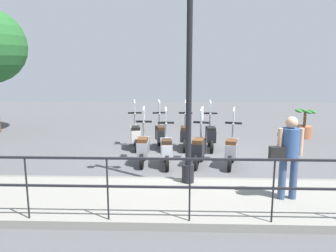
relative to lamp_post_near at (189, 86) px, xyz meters
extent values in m
plane|color=#4C4C4F|center=(2.40, 0.02, -2.23)|extent=(28.00, 28.00, 0.00)
cube|color=gray|center=(-0.80, 0.02, -2.16)|extent=(2.20, 20.00, 0.15)
cube|color=slate|center=(0.25, 0.02, -2.16)|extent=(0.10, 20.00, 0.15)
cube|color=black|center=(-1.80, 0.02, -1.03)|extent=(0.04, 16.00, 0.04)
cube|color=black|center=(-1.80, 0.02, -1.51)|extent=(0.04, 16.00, 0.04)
cylinder|color=black|center=(-1.80, -1.31, -1.56)|extent=(0.03, 0.03, 1.05)
cylinder|color=black|center=(-1.80, 0.02, -1.56)|extent=(0.03, 0.03, 1.05)
cylinder|color=black|center=(-1.80, 1.36, -1.56)|extent=(0.03, 0.03, 1.05)
cylinder|color=black|center=(-1.80, 2.69, -1.56)|extent=(0.03, 0.03, 1.05)
cylinder|color=black|center=(0.00, 0.00, -1.88)|extent=(0.26, 0.26, 0.40)
cylinder|color=black|center=(0.00, 0.00, 0.19)|extent=(0.12, 0.12, 4.55)
cylinder|color=#384C70|center=(-0.82, -1.97, -1.67)|extent=(0.14, 0.14, 0.82)
cylinder|color=#384C70|center=(-0.84, -1.76, -1.67)|extent=(0.14, 0.14, 0.82)
cylinder|color=#335184|center=(-0.83, -1.86, -0.99)|extent=(0.35, 0.35, 0.55)
sphere|color=tan|center=(-0.83, -1.86, -0.60)|extent=(0.22, 0.22, 0.22)
cylinder|color=tan|center=(-0.81, -2.06, -0.97)|extent=(0.09, 0.09, 0.52)
cylinder|color=tan|center=(-0.85, -1.67, -0.97)|extent=(0.09, 0.09, 0.52)
cube|color=black|center=(-0.90, -1.61, -1.16)|extent=(0.17, 0.29, 0.24)
cylinder|color=#9E5B3D|center=(5.17, -4.40, -2.01)|extent=(0.56, 0.56, 0.45)
cylinder|color=brown|center=(5.17, -4.40, -1.53)|extent=(0.10, 0.10, 0.50)
ellipsoid|color=#2D6B2D|center=(5.42, -4.40, -1.23)|extent=(0.56, 0.16, 0.10)
ellipsoid|color=#2D6B2D|center=(4.92, -4.40, -1.23)|extent=(0.56, 0.16, 0.10)
ellipsoid|color=#2D6B2D|center=(5.17, -4.15, -1.23)|extent=(0.56, 0.16, 0.10)
ellipsoid|color=#2D6B2D|center=(5.17, -4.65, -1.23)|extent=(0.56, 0.16, 0.10)
ellipsoid|color=#2D6B2D|center=(5.35, -4.22, -1.23)|extent=(0.56, 0.16, 0.10)
ellipsoid|color=#2D6B2D|center=(4.99, -4.58, -1.23)|extent=(0.56, 0.16, 0.10)
cylinder|color=black|center=(2.02, -1.29, -2.03)|extent=(0.41, 0.18, 0.40)
cylinder|color=black|center=(1.21, -1.09, -2.03)|extent=(0.41, 0.18, 0.40)
cube|color=gray|center=(1.53, -1.17, -1.75)|extent=(0.65, 0.42, 0.36)
cube|color=gray|center=(1.82, -1.24, -1.73)|extent=(0.19, 0.32, 0.44)
cube|color=#4C2D19|center=(1.47, -1.15, -1.52)|extent=(0.45, 0.35, 0.10)
cylinder|color=gray|center=(1.87, -1.26, -1.38)|extent=(0.19, 0.11, 0.55)
cube|color=black|center=(1.87, -1.26, -1.10)|extent=(0.17, 0.44, 0.05)
cube|color=silver|center=(1.93, -1.27, -0.90)|extent=(0.38, 0.12, 0.42)
cylinder|color=black|center=(2.09, -0.44, -2.03)|extent=(0.41, 0.18, 0.40)
cylinder|color=black|center=(1.28, -0.24, -2.03)|extent=(0.41, 0.18, 0.40)
cube|color=black|center=(1.60, -0.32, -1.75)|extent=(0.65, 0.42, 0.36)
cube|color=black|center=(1.88, -0.39, -1.73)|extent=(0.19, 0.32, 0.44)
cube|color=#4C2D19|center=(1.53, -0.31, -1.52)|extent=(0.45, 0.35, 0.10)
cylinder|color=gray|center=(1.94, -0.41, -1.38)|extent=(0.19, 0.11, 0.55)
cube|color=black|center=(1.94, -0.41, -1.10)|extent=(0.17, 0.44, 0.05)
cube|color=silver|center=(2.00, -0.42, -0.90)|extent=(0.38, 0.12, 0.42)
cylinder|color=black|center=(2.01, 0.57, -2.03)|extent=(0.41, 0.11, 0.40)
cylinder|color=black|center=(1.18, 0.50, -2.03)|extent=(0.41, 0.11, 0.40)
cube|color=#B7BCC6|center=(1.51, 0.52, -1.75)|extent=(0.62, 0.33, 0.36)
cube|color=#B7BCC6|center=(1.80, 0.55, -1.73)|extent=(0.14, 0.31, 0.44)
cube|color=black|center=(1.44, 0.52, -1.52)|extent=(0.42, 0.29, 0.10)
cylinder|color=gray|center=(1.86, 0.55, -1.38)|extent=(0.19, 0.09, 0.55)
cube|color=black|center=(1.86, 0.55, -1.10)|extent=(0.10, 0.44, 0.05)
cube|color=silver|center=(1.92, 0.56, -0.90)|extent=(0.39, 0.06, 0.42)
cylinder|color=black|center=(2.17, 1.17, -2.03)|extent=(0.40, 0.08, 0.40)
cylinder|color=black|center=(1.34, 1.16, -2.03)|extent=(0.40, 0.08, 0.40)
cube|color=gray|center=(1.67, 1.16, -1.75)|extent=(0.60, 0.29, 0.36)
cube|color=gray|center=(1.96, 1.17, -1.73)|extent=(0.12, 0.30, 0.44)
cube|color=#4C2D19|center=(1.60, 1.16, -1.52)|extent=(0.40, 0.26, 0.10)
cylinder|color=gray|center=(2.02, 1.17, -1.38)|extent=(0.18, 0.07, 0.55)
cube|color=black|center=(2.02, 1.17, -1.10)|extent=(0.06, 0.44, 0.05)
cube|color=silver|center=(2.08, 1.17, -0.90)|extent=(0.39, 0.03, 0.42)
cylinder|color=black|center=(3.78, -0.80, -2.03)|extent=(0.40, 0.08, 0.40)
cylinder|color=black|center=(2.95, -0.80, -2.03)|extent=(0.40, 0.08, 0.40)
cube|color=black|center=(3.28, -0.80, -1.75)|extent=(0.60, 0.28, 0.36)
cube|color=black|center=(3.57, -0.80, -1.73)|extent=(0.12, 0.30, 0.44)
cube|color=black|center=(3.21, -0.80, -1.52)|extent=(0.40, 0.26, 0.10)
cylinder|color=gray|center=(3.63, -0.80, -1.38)|extent=(0.18, 0.07, 0.55)
cube|color=black|center=(3.63, -0.80, -1.10)|extent=(0.06, 0.44, 0.05)
cube|color=silver|center=(3.69, -0.80, -0.90)|extent=(0.39, 0.03, 0.42)
cylinder|color=black|center=(3.82, -0.02, -2.03)|extent=(0.40, 0.10, 0.40)
cylinder|color=black|center=(3.00, 0.03, -2.03)|extent=(0.40, 0.10, 0.40)
cube|color=black|center=(3.32, 0.01, -1.75)|extent=(0.61, 0.31, 0.36)
cube|color=black|center=(3.61, -0.01, -1.73)|extent=(0.14, 0.31, 0.44)
cube|color=black|center=(3.25, 0.01, -1.52)|extent=(0.41, 0.28, 0.10)
cylinder|color=gray|center=(3.67, -0.01, -1.38)|extent=(0.19, 0.08, 0.55)
cube|color=black|center=(3.67, -0.01, -1.10)|extent=(0.08, 0.44, 0.05)
cube|color=silver|center=(3.73, -0.01, -0.90)|extent=(0.39, 0.05, 0.42)
cylinder|color=black|center=(3.83, 0.87, -2.03)|extent=(0.41, 0.15, 0.40)
cylinder|color=black|center=(3.01, 0.71, -2.03)|extent=(0.41, 0.15, 0.40)
cube|color=black|center=(3.34, 0.77, -1.75)|extent=(0.64, 0.39, 0.36)
cube|color=black|center=(3.62, 0.82, -1.73)|extent=(0.18, 0.32, 0.44)
cube|color=black|center=(3.27, 0.76, -1.52)|extent=(0.44, 0.33, 0.10)
cylinder|color=gray|center=(3.68, 0.84, -1.38)|extent=(0.19, 0.10, 0.55)
cube|color=black|center=(3.68, 0.84, -1.10)|extent=(0.14, 0.44, 0.05)
cube|color=silver|center=(3.74, 0.85, -0.90)|extent=(0.39, 0.10, 0.42)
cylinder|color=black|center=(3.78, 1.66, -2.03)|extent=(0.41, 0.15, 0.40)
cylinder|color=black|center=(2.97, 1.51, -2.03)|extent=(0.41, 0.15, 0.40)
cube|color=beige|center=(3.29, 1.57, -1.75)|extent=(0.64, 0.38, 0.36)
cube|color=beige|center=(3.58, 1.62, -1.73)|extent=(0.17, 0.32, 0.44)
cube|color=black|center=(3.22, 1.56, -1.52)|extent=(0.44, 0.33, 0.10)
cylinder|color=gray|center=(3.64, 1.63, -1.38)|extent=(0.19, 0.10, 0.55)
cube|color=black|center=(3.64, 1.63, -1.10)|extent=(0.14, 0.44, 0.05)
cube|color=silver|center=(3.70, 1.64, -0.90)|extent=(0.39, 0.10, 0.42)
camera|label=1|loc=(-6.80, 0.20, 0.44)|focal=35.00mm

